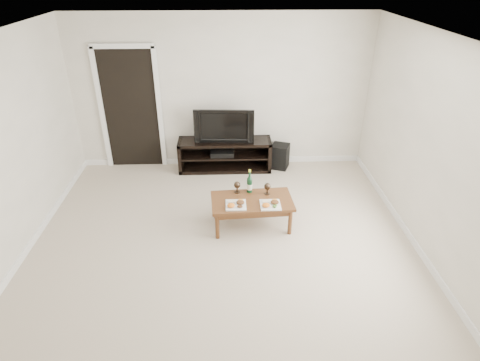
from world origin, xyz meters
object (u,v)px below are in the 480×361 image
(media_console, at_px, (225,155))
(subwoofer, at_px, (280,156))
(coffee_table, at_px, (252,213))
(television, at_px, (224,125))

(media_console, bearing_deg, subwoofer, 1.68)
(coffee_table, bearing_deg, media_console, 101.70)
(media_console, distance_m, television, 0.56)
(media_console, xyz_separation_m, television, (0.00, 0.00, 0.56))
(television, relative_size, subwoofer, 2.31)
(television, distance_m, subwoofer, 1.16)
(subwoofer, height_order, coffee_table, subwoofer)
(coffee_table, bearing_deg, television, 101.70)
(television, distance_m, coffee_table, 1.90)
(media_console, distance_m, coffee_table, 1.80)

